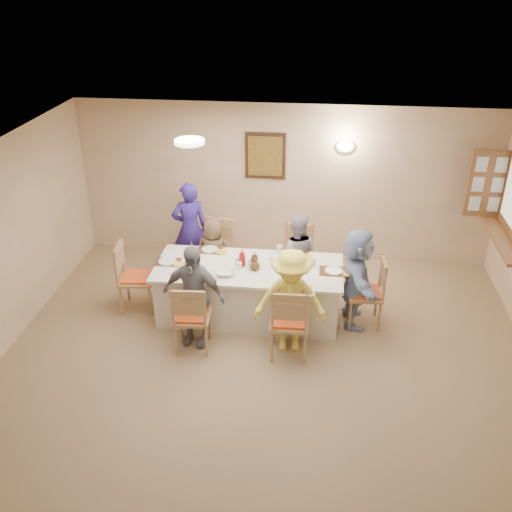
# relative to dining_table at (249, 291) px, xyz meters

# --- Properties ---
(ground) EXTENTS (7.00, 7.00, 0.00)m
(ground) POSITION_rel_dining_table_xyz_m (0.33, -1.63, -0.38)
(ground) COLOR #8A7253
(room_walls) EXTENTS (7.00, 7.00, 7.00)m
(room_walls) POSITION_rel_dining_table_xyz_m (0.33, -1.63, 1.13)
(room_walls) COLOR tan
(room_walls) RESTS_ON ground
(wall_picture) EXTENTS (0.62, 0.05, 0.72)m
(wall_picture) POSITION_rel_dining_table_xyz_m (0.03, 1.83, 1.32)
(wall_picture) COLOR #3F2416
(wall_picture) RESTS_ON room_walls
(wall_sconce) EXTENTS (0.26, 0.09, 0.18)m
(wall_sconce) POSITION_rel_dining_table_xyz_m (1.23, 1.81, 1.52)
(wall_sconce) COLOR white
(wall_sconce) RESTS_ON room_walls
(ceiling_light) EXTENTS (0.36, 0.36, 0.05)m
(ceiling_light) POSITION_rel_dining_table_xyz_m (-0.67, -0.13, 2.09)
(ceiling_light) COLOR white
(ceiling_light) RESTS_ON room_walls
(hatch_sill) EXTENTS (0.30, 1.50, 0.05)m
(hatch_sill) POSITION_rel_dining_table_xyz_m (3.42, 0.77, 0.59)
(hatch_sill) COLOR #956136
(hatch_sill) RESTS_ON room_walls
(shutter_door) EXTENTS (0.55, 0.04, 1.00)m
(shutter_door) POSITION_rel_dining_table_xyz_m (3.28, 1.53, 1.12)
(shutter_door) COLOR #956136
(shutter_door) RESTS_ON room_walls
(dining_table) EXTENTS (2.48, 1.05, 0.76)m
(dining_table) POSITION_rel_dining_table_xyz_m (0.00, 0.00, 0.00)
(dining_table) COLOR silver
(dining_table) RESTS_ON ground
(chair_back_left) EXTENTS (0.56, 0.56, 1.00)m
(chair_back_left) POSITION_rel_dining_table_xyz_m (-0.60, 0.80, 0.12)
(chair_back_left) COLOR tan
(chair_back_left) RESTS_ON ground
(chair_back_right) EXTENTS (0.51, 0.51, 0.97)m
(chair_back_right) POSITION_rel_dining_table_xyz_m (0.60, 0.80, 0.10)
(chair_back_right) COLOR tan
(chair_back_right) RESTS_ON ground
(chair_front_left) EXTENTS (0.49, 0.49, 0.95)m
(chair_front_left) POSITION_rel_dining_table_xyz_m (-0.60, -0.80, 0.10)
(chair_front_left) COLOR tan
(chair_front_left) RESTS_ON ground
(chair_front_right) EXTENTS (0.50, 0.50, 1.00)m
(chair_front_right) POSITION_rel_dining_table_xyz_m (0.60, -0.80, 0.12)
(chair_front_right) COLOR tan
(chair_front_right) RESTS_ON ground
(chair_left_end) EXTENTS (0.52, 0.52, 1.00)m
(chair_left_end) POSITION_rel_dining_table_xyz_m (-1.55, -0.00, 0.12)
(chair_left_end) COLOR tan
(chair_left_end) RESTS_ON ground
(chair_right_end) EXTENTS (0.48, 0.48, 0.96)m
(chair_right_end) POSITION_rel_dining_table_xyz_m (1.55, -0.00, 0.10)
(chair_right_end) COLOR tan
(chair_right_end) RESTS_ON ground
(diner_back_left) EXTENTS (0.57, 0.39, 1.13)m
(diner_back_left) POSITION_rel_dining_table_xyz_m (-0.60, 0.68, 0.19)
(diner_back_left) COLOR brown
(diner_back_left) RESTS_ON ground
(diner_back_right) EXTENTS (0.61, 0.48, 1.24)m
(diner_back_right) POSITION_rel_dining_table_xyz_m (0.60, 0.68, 0.24)
(diner_back_right) COLOR #9493A7
(diner_back_right) RESTS_ON ground
(diner_front_left) EXTENTS (0.93, 0.64, 1.37)m
(diner_front_left) POSITION_rel_dining_table_xyz_m (-0.60, -0.68, 0.31)
(diner_front_left) COLOR gray
(diner_front_left) RESTS_ON ground
(diner_front_right) EXTENTS (0.95, 0.61, 1.38)m
(diner_front_right) POSITION_rel_dining_table_xyz_m (0.60, -0.68, 0.31)
(diner_front_right) COLOR #F9E950
(diner_front_right) RESTS_ON ground
(diner_right_end) EXTENTS (1.33, 0.56, 1.38)m
(diner_right_end) POSITION_rel_dining_table_xyz_m (1.42, -0.00, 0.31)
(diner_right_end) COLOR #99AFD7
(diner_right_end) RESTS_ON ground
(caregiver) EXTENTS (0.76, 0.70, 1.47)m
(caregiver) POSITION_rel_dining_table_xyz_m (-1.05, 1.15, 0.35)
(caregiver) COLOR #342494
(caregiver) RESTS_ON ground
(placemat_fl) EXTENTS (0.34, 0.26, 0.01)m
(placemat_fl) POSITION_rel_dining_table_xyz_m (-0.60, -0.42, 0.38)
(placemat_fl) COLOR #472B19
(placemat_fl) RESTS_ON dining_table
(plate_fl) EXTENTS (0.23, 0.23, 0.01)m
(plate_fl) POSITION_rel_dining_table_xyz_m (-0.60, -0.42, 0.39)
(plate_fl) COLOR white
(plate_fl) RESTS_ON dining_table
(napkin_fl) EXTENTS (0.15, 0.15, 0.01)m
(napkin_fl) POSITION_rel_dining_table_xyz_m (-0.42, -0.47, 0.39)
(napkin_fl) COLOR gold
(napkin_fl) RESTS_ON dining_table
(placemat_fr) EXTENTS (0.33, 0.24, 0.01)m
(placemat_fr) POSITION_rel_dining_table_xyz_m (0.60, -0.42, 0.38)
(placemat_fr) COLOR #472B19
(placemat_fr) RESTS_ON dining_table
(plate_fr) EXTENTS (0.25, 0.25, 0.02)m
(plate_fr) POSITION_rel_dining_table_xyz_m (0.60, -0.42, 0.39)
(plate_fr) COLOR white
(plate_fr) RESTS_ON dining_table
(napkin_fr) EXTENTS (0.13, 0.13, 0.01)m
(napkin_fr) POSITION_rel_dining_table_xyz_m (0.78, -0.47, 0.39)
(napkin_fr) COLOR gold
(napkin_fr) RESTS_ON dining_table
(placemat_bl) EXTENTS (0.35, 0.26, 0.01)m
(placemat_bl) POSITION_rel_dining_table_xyz_m (-0.60, 0.42, 0.38)
(placemat_bl) COLOR #472B19
(placemat_bl) RESTS_ON dining_table
(plate_bl) EXTENTS (0.23, 0.23, 0.01)m
(plate_bl) POSITION_rel_dining_table_xyz_m (-0.60, 0.42, 0.39)
(plate_bl) COLOR white
(plate_bl) RESTS_ON dining_table
(napkin_bl) EXTENTS (0.14, 0.14, 0.01)m
(napkin_bl) POSITION_rel_dining_table_xyz_m (-0.42, 0.37, 0.39)
(napkin_bl) COLOR gold
(napkin_bl) RESTS_ON dining_table
(placemat_br) EXTENTS (0.36, 0.26, 0.01)m
(placemat_br) POSITION_rel_dining_table_xyz_m (0.60, 0.42, 0.38)
(placemat_br) COLOR #472B19
(placemat_br) RESTS_ON dining_table
(plate_br) EXTENTS (0.23, 0.23, 0.01)m
(plate_br) POSITION_rel_dining_table_xyz_m (0.60, 0.42, 0.39)
(plate_br) COLOR white
(plate_br) RESTS_ON dining_table
(napkin_br) EXTENTS (0.13, 0.13, 0.01)m
(napkin_br) POSITION_rel_dining_table_xyz_m (0.78, 0.37, 0.39)
(napkin_br) COLOR gold
(napkin_br) RESTS_ON dining_table
(placemat_le) EXTENTS (0.34, 0.25, 0.01)m
(placemat_le) POSITION_rel_dining_table_xyz_m (-1.10, -0.00, 0.38)
(placemat_le) COLOR #472B19
(placemat_le) RESTS_ON dining_table
(plate_le) EXTENTS (0.24, 0.24, 0.02)m
(plate_le) POSITION_rel_dining_table_xyz_m (-1.10, -0.00, 0.39)
(plate_le) COLOR white
(plate_le) RESTS_ON dining_table
(napkin_le) EXTENTS (0.14, 0.14, 0.01)m
(napkin_le) POSITION_rel_dining_table_xyz_m (-0.92, -0.05, 0.39)
(napkin_le) COLOR gold
(napkin_le) RESTS_ON dining_table
(placemat_re) EXTENTS (0.37, 0.28, 0.01)m
(placemat_re) POSITION_rel_dining_table_xyz_m (1.12, -0.00, 0.38)
(placemat_re) COLOR #472B19
(placemat_re) RESTS_ON dining_table
(plate_re) EXTENTS (0.23, 0.23, 0.01)m
(plate_re) POSITION_rel_dining_table_xyz_m (1.12, -0.00, 0.39)
(plate_re) COLOR white
(plate_re) RESTS_ON dining_table
(napkin_re) EXTENTS (0.13, 0.13, 0.01)m
(napkin_re) POSITION_rel_dining_table_xyz_m (1.30, -0.05, 0.39)
(napkin_re) COLOR gold
(napkin_re) RESTS_ON dining_table
(teacup_a) EXTENTS (0.11, 0.11, 0.08)m
(teacup_a) POSITION_rel_dining_table_xyz_m (-0.84, -0.36, 0.42)
(teacup_a) COLOR white
(teacup_a) RESTS_ON dining_table
(teacup_b) EXTENTS (0.14, 0.14, 0.08)m
(teacup_b) POSITION_rel_dining_table_xyz_m (0.37, 0.52, 0.42)
(teacup_b) COLOR white
(teacup_b) RESTS_ON dining_table
(bowl_a) EXTENTS (0.33, 0.33, 0.06)m
(bowl_a) POSITION_rel_dining_table_xyz_m (-0.27, -0.24, 0.41)
(bowl_a) COLOR white
(bowl_a) RESTS_ON dining_table
(bowl_b) EXTENTS (0.19, 0.19, 0.06)m
(bowl_b) POSITION_rel_dining_table_xyz_m (0.34, 0.26, 0.41)
(bowl_b) COLOR white
(bowl_b) RESTS_ON dining_table
(condiment_ketchup) EXTENTS (0.13, 0.13, 0.24)m
(condiment_ketchup) POSITION_rel_dining_table_xyz_m (-0.09, 0.02, 0.50)
(condiment_ketchup) COLOR #B20F14
(condiment_ketchup) RESTS_ON dining_table
(condiment_brown) EXTENTS (0.09, 0.09, 0.19)m
(condiment_brown) POSITION_rel_dining_table_xyz_m (0.07, 0.07, 0.47)
(condiment_brown) COLOR #502D15
(condiment_brown) RESTS_ON dining_table
(condiment_malt) EXTENTS (0.18, 0.18, 0.17)m
(condiment_malt) POSITION_rel_dining_table_xyz_m (0.09, -0.07, 0.46)
(condiment_malt) COLOR #502D15
(condiment_malt) RESTS_ON dining_table
(drinking_glass) EXTENTS (0.07, 0.07, 0.10)m
(drinking_glass) POSITION_rel_dining_table_xyz_m (-0.15, 0.05, 0.44)
(drinking_glass) COLOR silver
(drinking_glass) RESTS_ON dining_table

